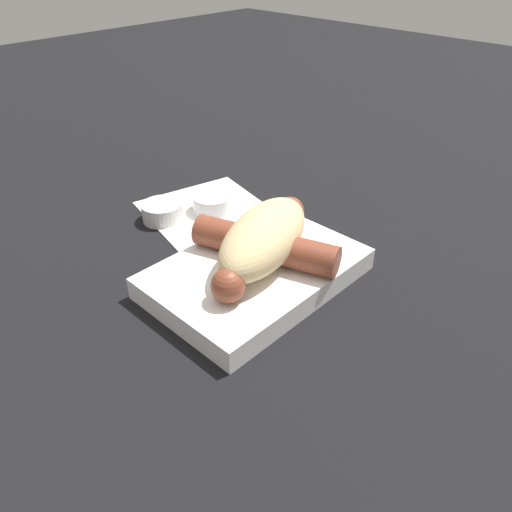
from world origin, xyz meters
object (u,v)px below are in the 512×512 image
condiment_cup_near (212,204)px  condiment_cup_far (162,213)px  sausage (262,244)px  bread_roll (262,236)px  food_tray (256,273)px

condiment_cup_near → condiment_cup_far: (0.06, -0.03, 0.00)m
condiment_cup_near → sausage: bearing=67.9°
sausage → condiment_cup_near: 0.17m
bread_roll → sausage: 0.01m
condiment_cup_near → bread_roll: bearing=67.4°
food_tray → condiment_cup_near: food_tray is taller
sausage → condiment_cup_far: 0.19m
food_tray → sausage: size_ratio=1.21×
sausage → condiment_cup_far: bearing=-90.2°
bread_roll → condiment_cup_near: bread_roll is taller
bread_roll → condiment_cup_far: 0.19m
food_tray → sausage: 0.03m
sausage → condiment_cup_far: (-0.00, -0.19, -0.03)m
sausage → condiment_cup_near: size_ratio=3.52×
food_tray → bread_roll: size_ratio=1.31×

